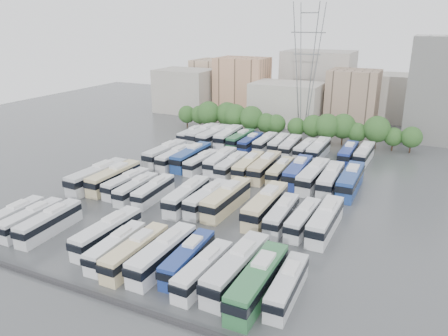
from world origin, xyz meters
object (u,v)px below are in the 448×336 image
at_px(bus_r0_s10, 203,270).
at_px(bus_r2_s1, 166,153).
at_px(bus_r2_s6, 232,166).
at_px(bus_r3_s7, 279,144).
at_px(bus_r0_s1, 31,219).
at_px(bus_r2_s11, 313,176).
at_px(bus_r2_s4, 202,162).
at_px(bus_r2_s13, 350,180).
at_px(bus_r0_s2, 49,222).
at_px(bus_r2_s12, 331,179).
at_px(bus_r3_s13, 364,154).
at_px(bus_r0_s12, 258,281).
at_px(bus_r1_s0, 97,176).
at_px(bus_r2_s8, 265,167).
at_px(bus_r2_s5, 220,161).
at_px(bus_r2_s9, 280,171).
at_px(bus_r1_s10, 265,205).
at_px(bus_r0_s9, 188,258).
at_px(bus_r3_s0, 192,134).
at_px(bus_r3_s4, 241,139).
at_px(bus_r0_s5, 107,232).
at_px(bus_r3_s9, 305,149).
at_px(bus_r3_s12, 348,153).
at_px(bus_r0_s11, 237,267).
at_px(bus_r1_s6, 187,196).
at_px(bus_r3_s6, 265,143).
at_px(bus_r3_s10, 319,150).
at_px(apartment_tower, 438,89).
at_px(bus_r3_s2, 214,136).
at_px(bus_r1_s2, 126,183).
at_px(bus_r3_s8, 290,146).
at_px(bus_r1_s11, 282,215).
at_px(bus_r3_s3, 229,136).
at_px(bus_r2_s3, 191,156).
at_px(bus_r0_s7, 136,252).
at_px(bus_r3_s1, 203,134).
at_px(bus_r0_s13, 287,285).
at_px(bus_r1_s1, 114,177).
at_px(bus_r1_s8, 227,198).
at_px(bus_r1_s7, 207,198).
at_px(bus_r1_s13, 325,220).
at_px(bus_r2_s2, 175,157).
at_px(bus_r0_s0, 12,217).
at_px(bus_r3_s5, 251,142).
at_px(bus_r0_s8, 163,254).

distance_m(bus_r0_s10, bus_r2_s1, 47.39).
distance_m(bus_r2_s6, bus_r3_s7, 20.19).
distance_m(bus_r0_s1, bus_r2_s11, 48.80).
distance_m(bus_r2_s4, bus_r2_s13, 30.13).
relative_size(bus_r0_s2, bus_r2_s12, 0.89).
distance_m(bus_r2_s6, bus_r3_s13, 30.23).
bearing_deg(bus_r0_s12, bus_r0_s2, 177.78).
bearing_deg(bus_r1_s0, bus_r2_s8, 38.95).
height_order(bus_r2_s5, bus_r2_s9, bus_r2_s5).
bearing_deg(bus_r1_s10, bus_r0_s9, -99.85).
distance_m(bus_r3_s0, bus_r3_s4, 13.36).
height_order(bus_r0_s5, bus_r2_s13, bus_r2_s13).
bearing_deg(bus_r2_s12, bus_r3_s4, 142.51).
xyz_separation_m(bus_r0_s12, bus_r3_s9, (-9.91, 54.70, -0.36)).
height_order(bus_r3_s7, bus_r3_s12, bus_r3_s12).
distance_m(bus_r0_s11, bus_r1_s6, 23.71).
distance_m(bus_r3_s6, bus_r3_s10, 13.19).
distance_m(apartment_tower, bus_r3_s2, 57.56).
relative_size(bus_r1_s2, bus_r2_s13, 0.81).
bearing_deg(bus_r3_s8, bus_r0_s1, -115.71).
height_order(bus_r0_s11, bus_r1_s11, bus_r0_s11).
height_order(bus_r3_s3, bus_r3_s12, bus_r3_s3).
bearing_deg(bus_r2_s12, bus_r2_s3, 176.77).
bearing_deg(bus_r1_s10, bus_r0_s11, -79.68).
bearing_deg(bus_r0_s7, bus_r3_s1, 109.87).
distance_m(bus_r0_s2, bus_r2_s9, 43.05).
height_order(bus_r2_s3, bus_r3_s8, bus_r2_s3).
distance_m(bus_r0_s13, bus_r1_s1, 43.86).
xyz_separation_m(bus_r1_s8, bus_r3_s8, (-0.10, 34.84, -0.19)).
xyz_separation_m(bus_r1_s7, bus_r2_s6, (-3.44, 17.05, -0.01)).
bearing_deg(bus_r3_s9, bus_r3_s4, 178.92).
bearing_deg(bus_r3_s7, bus_r2_s6, -101.22).
height_order(bus_r0_s13, bus_r3_s13, bus_r3_s13).
height_order(bus_r1_s6, bus_r3_s1, bus_r3_s1).
bearing_deg(bus_r0_s11, bus_r0_s10, -152.39).
distance_m(bus_r1_s13, bus_r2_s11, 18.96).
relative_size(bus_r0_s2, bus_r1_s10, 0.85).
height_order(bus_r1_s11, bus_r2_s8, bus_r2_s8).
bearing_deg(bus_r3_s4, bus_r3_s2, -166.52).
distance_m(bus_r2_s2, bus_r3_s6, 23.59).
distance_m(bus_r1_s11, bus_r1_s13, 6.54).
height_order(bus_r0_s10, bus_r1_s11, bus_r1_s11).
bearing_deg(bus_r3_s0, bus_r1_s1, -83.87).
height_order(bus_r0_s0, bus_r3_s13, bus_r3_s13).
bearing_deg(bus_r0_s2, bus_r1_s0, 106.69).
height_order(bus_r0_s0, bus_r2_s8, bus_r2_s8).
bearing_deg(bus_r3_s1, bus_r3_s5, -1.54).
distance_m(bus_r0_s10, bus_r3_s9, 54.93).
bearing_deg(bus_r0_s10, bus_r2_s3, 123.77).
bearing_deg(bus_r2_s9, bus_r0_s8, -95.62).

